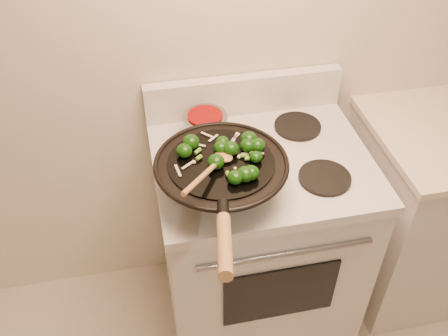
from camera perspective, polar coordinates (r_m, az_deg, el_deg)
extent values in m
plane|color=beige|center=(1.90, 7.21, 16.96)|extent=(3.50, 0.00, 3.50)
cube|color=silver|center=(2.14, 3.74, -8.75)|extent=(0.76, 0.64, 0.88)
cube|color=silver|center=(1.81, 4.37, 0.63)|extent=(0.78, 0.66, 0.04)
cube|color=silver|center=(1.98, 2.27, 8.40)|extent=(0.78, 0.05, 0.16)
cylinder|color=gray|center=(1.68, 7.09, -9.75)|extent=(0.60, 0.02, 0.02)
cube|color=black|center=(1.86, 6.45, -14.08)|extent=(0.42, 0.01, 0.28)
cylinder|color=black|center=(1.65, -0.30, -2.82)|extent=(0.18, 0.18, 0.01)
cylinder|color=black|center=(1.74, 11.43, -1.10)|extent=(0.18, 0.18, 0.01)
cylinder|color=black|center=(1.87, -2.11, 3.47)|extent=(0.18, 0.18, 0.01)
cylinder|color=black|center=(1.95, 8.40, 4.74)|extent=(0.18, 0.18, 0.01)
cube|color=silver|center=(2.47, 23.39, -4.43)|extent=(0.76, 0.60, 0.88)
torus|color=black|center=(1.56, -0.31, 0.57)|extent=(0.43, 0.43, 0.02)
cylinder|color=black|center=(1.56, -0.31, 0.66)|extent=(0.34, 0.34, 0.01)
cylinder|color=black|center=(1.36, -0.11, -4.76)|extent=(0.05, 0.08, 0.04)
cylinder|color=#9A6B3C|center=(1.25, 0.05, -8.78)|extent=(0.08, 0.23, 0.07)
ellipsoid|color=#0D3207|center=(1.62, 2.86, 3.38)|extent=(0.05, 0.05, 0.05)
cylinder|color=#4B8730|center=(1.63, 3.39, 3.02)|extent=(0.02, 0.02, 0.01)
ellipsoid|color=#0D3207|center=(1.55, 3.66, 1.28)|extent=(0.04, 0.04, 0.04)
ellipsoid|color=#0D3207|center=(1.59, 2.75, 2.61)|extent=(0.05, 0.05, 0.04)
ellipsoid|color=#0D3207|center=(1.59, 3.84, 2.61)|extent=(0.05, 0.05, 0.04)
cylinder|color=#4B8730|center=(1.60, 4.35, 2.27)|extent=(0.02, 0.02, 0.02)
ellipsoid|color=#0D3207|center=(1.58, -0.35, 2.36)|extent=(0.05, 0.05, 0.04)
ellipsoid|color=#0D3207|center=(1.61, -0.19, 2.98)|extent=(0.04, 0.04, 0.04)
ellipsoid|color=#0D3207|center=(1.48, 1.30, -1.07)|extent=(0.05, 0.05, 0.04)
cylinder|color=#4B8730|center=(1.49, 1.84, -1.38)|extent=(0.02, 0.02, 0.02)
ellipsoid|color=#0D3207|center=(1.49, 3.12, -0.55)|extent=(0.05, 0.05, 0.04)
ellipsoid|color=#0D3207|center=(1.58, 0.79, 2.24)|extent=(0.05, 0.05, 0.04)
ellipsoid|color=#0D3207|center=(1.48, 2.46, -0.70)|extent=(0.05, 0.05, 0.05)
cylinder|color=#4B8730|center=(1.50, 3.05, -1.06)|extent=(0.02, 0.02, 0.02)
ellipsoid|color=#0D3207|center=(1.57, -4.56, 1.99)|extent=(0.05, 0.05, 0.04)
ellipsoid|color=#0D3207|center=(1.53, -0.92, 0.73)|extent=(0.05, 0.05, 0.05)
ellipsoid|color=#0D3207|center=(1.60, -3.78, 3.00)|extent=(0.05, 0.05, 0.05)
cylinder|color=#4B8730|center=(1.61, -3.18, 2.63)|extent=(0.02, 0.02, 0.02)
cube|color=beige|center=(1.65, -1.22, 3.43)|extent=(0.04, 0.04, 0.00)
cube|color=beige|center=(1.55, -4.12, 0.36)|extent=(0.05, 0.04, 0.00)
cube|color=beige|center=(1.59, 2.73, 1.75)|extent=(0.04, 0.01, 0.00)
cube|color=beige|center=(1.60, 1.07, 2.25)|extent=(0.03, 0.03, 0.00)
cube|color=beige|center=(1.65, 1.37, 3.61)|extent=(0.03, 0.03, 0.00)
cube|color=beige|center=(1.62, 0.11, 2.85)|extent=(0.04, 0.02, 0.00)
cube|color=beige|center=(1.66, -1.97, 3.80)|extent=(0.04, 0.04, 0.00)
cube|color=beige|center=(1.65, 1.28, 3.53)|extent=(0.03, 0.05, 0.00)
cube|color=beige|center=(1.59, 3.55, 1.76)|extent=(0.06, 0.03, 0.00)
cube|color=beige|center=(1.61, -0.34, 2.43)|extent=(0.05, 0.03, 0.00)
cube|color=beige|center=(1.53, -5.29, -0.30)|extent=(0.02, 0.06, 0.00)
cube|color=beige|center=(1.63, 3.07, 2.80)|extent=(0.05, 0.01, 0.00)
cube|color=beige|center=(1.62, -2.89, 2.67)|extent=(0.04, 0.03, 0.00)
cylinder|color=#598F2E|center=(1.60, 0.50, 2.40)|extent=(0.03, 0.03, 0.02)
cylinder|color=#598F2E|center=(1.57, 2.25, 1.40)|extent=(0.01, 0.02, 0.01)
cylinder|color=#598F2E|center=(1.58, 3.46, 1.79)|extent=(0.03, 0.02, 0.02)
cylinder|color=#598F2E|center=(1.60, -0.59, 2.26)|extent=(0.03, 0.02, 0.02)
cylinder|color=#598F2E|center=(1.56, 2.83, 1.10)|extent=(0.03, 0.03, 0.02)
cylinder|color=#598F2E|center=(1.50, 0.48, -0.77)|extent=(0.03, 0.02, 0.02)
cylinder|color=#598F2E|center=(1.56, -2.90, 1.19)|extent=(0.03, 0.03, 0.02)
cylinder|color=#598F2E|center=(1.59, -3.04, 1.92)|extent=(0.03, 0.02, 0.02)
cylinder|color=#598F2E|center=(1.60, -4.37, 2.21)|extent=(0.03, 0.02, 0.02)
sphere|color=beige|center=(1.55, -3.44, 0.66)|extent=(0.01, 0.01, 0.01)
sphere|color=beige|center=(1.53, 1.28, -0.06)|extent=(0.01, 0.01, 0.01)
sphere|color=beige|center=(1.57, 1.68, 1.26)|extent=(0.01, 0.01, 0.01)
sphere|color=beige|center=(1.63, 0.96, 3.07)|extent=(0.01, 0.01, 0.01)
ellipsoid|color=#9A6B3C|center=(1.56, -0.09, 1.26)|extent=(0.08, 0.08, 0.02)
cylinder|color=#9A6B3C|center=(1.45, -2.27, -0.77)|extent=(0.17, 0.22, 0.08)
cylinder|color=gray|center=(1.84, -2.15, 4.77)|extent=(0.17, 0.17, 0.09)
cylinder|color=#6B0605|center=(1.81, -2.19, 6.01)|extent=(0.13, 0.13, 0.01)
cylinder|color=black|center=(1.71, -1.80, 3.24)|extent=(0.03, 0.10, 0.02)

